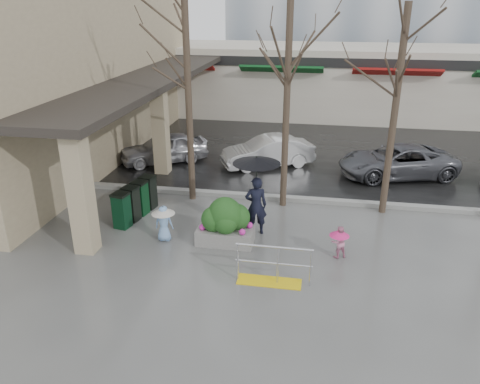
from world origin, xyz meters
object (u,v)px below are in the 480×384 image
(child_pink, at_px, (339,239))
(handrail, at_px, (272,269))
(car_c, at_px, (397,161))
(news_boxes, at_px, (136,201))
(car_b, at_px, (268,152))
(tree_west, at_px, (187,49))
(tree_midwest, at_px, (289,46))
(planter, at_px, (226,222))
(tree_mideast, at_px, (401,61))
(child_blue, at_px, (164,220))
(car_a, at_px, (164,148))
(woman, at_px, (256,188))

(child_pink, bearing_deg, handrail, 18.50)
(car_c, bearing_deg, news_boxes, -73.92)
(handrail, distance_m, car_b, 8.80)
(handrail, bearing_deg, news_boxes, 147.54)
(tree_west, bearing_deg, car_c, 25.90)
(tree_midwest, distance_m, planter, 5.62)
(handrail, height_order, tree_mideast, tree_mideast)
(news_boxes, relative_size, car_b, 0.54)
(tree_midwest, bearing_deg, planter, -114.79)
(child_blue, height_order, news_boxes, news_boxes)
(tree_mideast, relative_size, car_c, 1.43)
(planter, height_order, car_c, planter)
(planter, xyz_separation_m, car_c, (5.55, 6.57, -0.05))
(child_pink, bearing_deg, child_blue, -26.18)
(car_b, bearing_deg, tree_mideast, 21.08)
(tree_west, relative_size, car_a, 1.84)
(tree_west, relative_size, child_blue, 6.28)
(handrail, distance_m, child_pink, 2.27)
(woman, bearing_deg, car_c, -143.09)
(handrail, relative_size, child_blue, 1.76)
(tree_mideast, bearing_deg, car_c, 76.32)
(woman, bearing_deg, car_b, -99.91)
(planter, height_order, car_a, planter)
(child_blue, bearing_deg, woman, -164.14)
(child_blue, height_order, car_a, car_a)
(child_pink, relative_size, car_c, 0.20)
(tree_west, relative_size, tree_mideast, 1.05)
(child_blue, xyz_separation_m, news_boxes, (-1.40, 1.36, -0.09))
(handrail, relative_size, car_a, 0.51)
(planter, bearing_deg, child_blue, -175.17)
(woman, relative_size, car_a, 0.66)
(tree_mideast, height_order, child_blue, tree_mideast)
(tree_west, distance_m, child_pink, 7.50)
(child_pink, height_order, car_c, car_c)
(tree_west, bearing_deg, child_blue, -89.53)
(child_pink, bearing_deg, woman, -47.81)
(car_a, bearing_deg, handrail, 2.04)
(woman, distance_m, car_b, 6.21)
(planter, bearing_deg, tree_midwest, 65.21)
(child_pink, relative_size, car_a, 0.25)
(planter, distance_m, car_b, 6.92)
(tree_midwest, distance_m, woman, 4.41)
(tree_west, height_order, child_pink, tree_west)
(child_blue, distance_m, car_b, 7.38)
(car_a, bearing_deg, planter, -0.04)
(news_boxes, bearing_deg, planter, -10.24)
(child_blue, xyz_separation_m, car_a, (-2.29, 6.81, -0.03))
(tree_west, distance_m, car_b, 6.32)
(tree_midwest, relative_size, car_c, 1.54)
(woman, bearing_deg, tree_midwest, -119.15)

